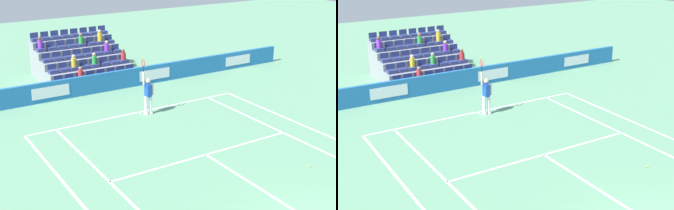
% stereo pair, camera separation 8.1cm
% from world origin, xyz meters
% --- Properties ---
extents(line_baseline, '(10.97, 0.10, 0.01)m').
position_xyz_m(line_baseline, '(0.00, -11.89, 0.00)').
color(line_baseline, white).
rests_on(line_baseline, ground).
extents(line_service, '(8.23, 0.10, 0.01)m').
position_xyz_m(line_service, '(0.00, -6.40, 0.00)').
color(line_service, white).
rests_on(line_service, ground).
extents(line_centre_service, '(0.10, 6.40, 0.01)m').
position_xyz_m(line_centre_service, '(0.00, -3.20, 0.00)').
color(line_centre_service, white).
rests_on(line_centre_service, ground).
extents(line_singles_sideline_left, '(0.10, 11.89, 0.01)m').
position_xyz_m(line_singles_sideline_left, '(4.12, -5.95, 0.00)').
color(line_singles_sideline_left, white).
rests_on(line_singles_sideline_left, ground).
extents(line_singles_sideline_right, '(0.10, 11.89, 0.01)m').
position_xyz_m(line_singles_sideline_right, '(-4.12, -5.95, 0.00)').
color(line_singles_sideline_right, white).
rests_on(line_singles_sideline_right, ground).
extents(line_doubles_sideline_left, '(0.10, 11.89, 0.01)m').
position_xyz_m(line_doubles_sideline_left, '(5.49, -5.95, 0.00)').
color(line_doubles_sideline_left, white).
rests_on(line_doubles_sideline_left, ground).
extents(line_doubles_sideline_right, '(0.10, 11.89, 0.01)m').
position_xyz_m(line_doubles_sideline_right, '(-5.49, -5.95, 0.00)').
color(line_doubles_sideline_right, white).
rests_on(line_doubles_sideline_right, ground).
extents(line_centre_mark, '(0.10, 0.20, 0.01)m').
position_xyz_m(line_centre_mark, '(0.00, -11.79, 0.00)').
color(line_centre_mark, white).
rests_on(line_centre_mark, ground).
extents(sponsor_barrier, '(24.50, 0.22, 1.04)m').
position_xyz_m(sponsor_barrier, '(0.00, -15.68, 0.52)').
color(sponsor_barrier, '#1E66AD').
rests_on(sponsor_barrier, ground).
extents(tennis_player, '(0.53, 0.37, 2.85)m').
position_xyz_m(tennis_player, '(-0.27, -11.42, 0.99)').
color(tennis_player, white).
rests_on(tennis_player, ground).
extents(stadium_stand, '(4.96, 4.75, 2.60)m').
position_xyz_m(stadium_stand, '(-0.00, -19.25, 0.82)').
color(stadium_stand, gray).
rests_on(stadium_stand, ground).
extents(loose_tennis_ball, '(0.07, 0.07, 0.07)m').
position_xyz_m(loose_tennis_ball, '(-2.62, -3.55, 0.03)').
color(loose_tennis_ball, '#D1E533').
rests_on(loose_tennis_ball, ground).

